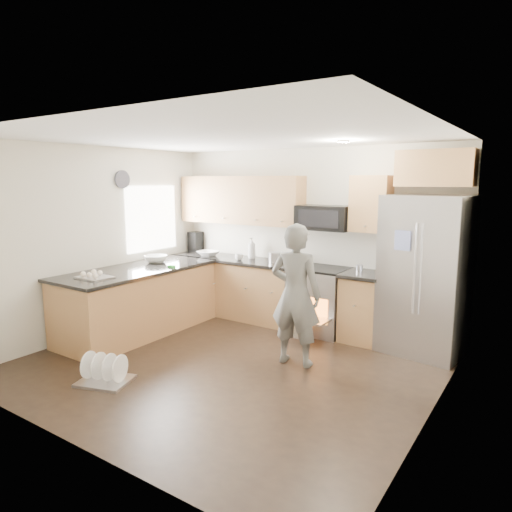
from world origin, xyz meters
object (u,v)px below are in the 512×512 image
Objects in this scene: stove_range at (319,285)px; dish_rack at (105,375)px; refrigerator at (425,275)px; person at (296,295)px.

dish_rack is (-1.16, -2.79, -0.59)m from stove_range.
refrigerator is at bearing 47.37° from dish_rack.
dish_rack is (-2.58, -2.80, -0.89)m from refrigerator.
person is 2.26m from dish_rack.
stove_range is 3.08m from dish_rack.
dish_rack is at bearing -112.51° from stove_range.
person reaches higher than dish_rack.
person is at bearing 47.81° from dish_rack.
stove_range is 1.08× the size of person.
refrigerator is 1.18× the size of person.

